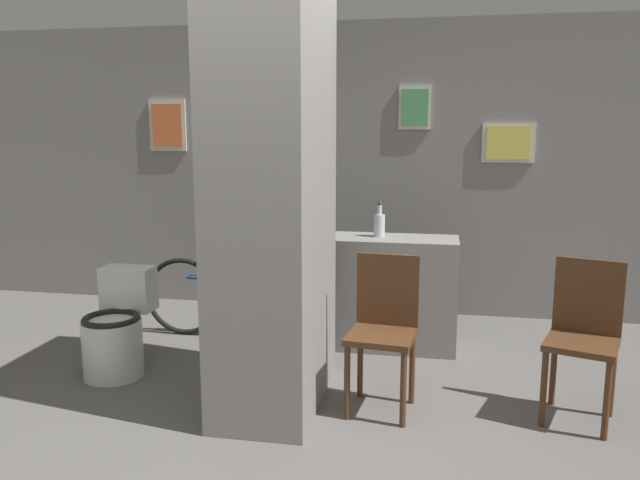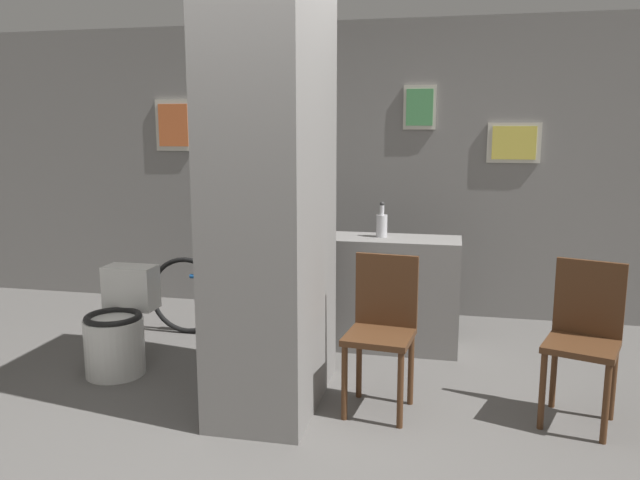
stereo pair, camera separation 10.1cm
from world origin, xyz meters
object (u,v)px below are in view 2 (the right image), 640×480
(toilet, at_px, (119,330))
(chair_near_pillar, at_px, (382,325))
(bicycle, at_px, (246,297))
(bottle_tall, at_px, (382,224))
(chair_by_doorway, at_px, (584,334))

(toilet, bearing_deg, chair_near_pillar, -5.96)
(bicycle, height_order, bottle_tall, bottle_tall)
(toilet, height_order, bottle_tall, bottle_tall)
(toilet, relative_size, chair_by_doorway, 0.76)
(chair_by_doorway, bearing_deg, bicycle, 176.33)
(toilet, xyz_separation_m, chair_near_pillar, (1.85, -0.19, 0.22))
(chair_near_pillar, xyz_separation_m, bottle_tall, (-0.14, 1.11, 0.44))
(toilet, distance_m, bottle_tall, 2.05)
(chair_near_pillar, bearing_deg, bottle_tall, 103.39)
(chair_by_doorway, height_order, bottle_tall, bottle_tall)
(chair_near_pillar, relative_size, bottle_tall, 3.42)
(bicycle, distance_m, bottle_tall, 1.24)
(chair_by_doorway, distance_m, bicycle, 2.55)
(bottle_tall, bearing_deg, chair_near_pillar, -83.00)
(toilet, bearing_deg, bicycle, 53.15)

